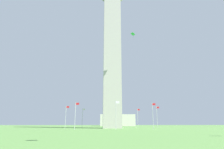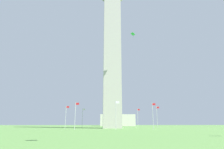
{
  "view_description": "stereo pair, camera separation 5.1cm",
  "coord_description": "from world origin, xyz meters",
  "px_view_note": "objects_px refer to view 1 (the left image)",
  "views": [
    {
      "loc": [
        -4.48,
        -70.23,
        1.76
      ],
      "look_at": [
        0.0,
        0.0,
        20.39
      ],
      "focal_mm": 29.63,
      "sensor_mm": 36.0,
      "label": 1
    },
    {
      "loc": [
        -4.43,
        -70.23,
        1.76
      ],
      "look_at": [
        0.0,
        0.0,
        20.39
      ],
      "focal_mm": 29.63,
      "sensor_mm": 36.0,
      "label": 2
    }
  ],
  "objects_px": {
    "flagpole_n": "(157,116)",
    "flagpole_e": "(110,117)",
    "flagpole_w": "(116,114)",
    "flagpole_nw": "(153,115)",
    "flagpole_se": "(83,117)",
    "flagpole_ne": "(138,117)",
    "flagpole_s": "(66,116)",
    "obelisk_monument": "(112,49)",
    "distant_building": "(117,120)",
    "flagpole_sw": "(75,114)",
    "kite_green_diamond": "(133,34)"
  },
  "relations": [
    {
      "from": "obelisk_monument",
      "to": "flagpole_ne",
      "type": "height_order",
      "value": "obelisk_monument"
    },
    {
      "from": "flagpole_nw",
      "to": "kite_green_diamond",
      "type": "bearing_deg",
      "value": 160.86
    },
    {
      "from": "flagpole_se",
      "to": "flagpole_sw",
      "type": "relative_size",
      "value": 1.0
    },
    {
      "from": "flagpole_e",
      "to": "distant_building",
      "type": "height_order",
      "value": "flagpole_e"
    },
    {
      "from": "flagpole_e",
      "to": "flagpole_se",
      "type": "bearing_deg",
      "value": -157.5
    },
    {
      "from": "flagpole_n",
      "to": "flagpole_sw",
      "type": "bearing_deg",
      "value": -157.5
    },
    {
      "from": "flagpole_n",
      "to": "flagpole_s",
      "type": "relative_size",
      "value": 1.0
    },
    {
      "from": "distant_building",
      "to": "flagpole_se",
      "type": "bearing_deg",
      "value": -112.33
    },
    {
      "from": "kite_green_diamond",
      "to": "flagpole_sw",
      "type": "bearing_deg",
      "value": -174.55
    },
    {
      "from": "flagpole_sw",
      "to": "kite_green_diamond",
      "type": "height_order",
      "value": "kite_green_diamond"
    },
    {
      "from": "flagpole_s",
      "to": "flagpole_w",
      "type": "relative_size",
      "value": 1.0
    },
    {
      "from": "flagpole_s",
      "to": "flagpole_w",
      "type": "height_order",
      "value": "same"
    },
    {
      "from": "flagpole_se",
      "to": "flagpole_nw",
      "type": "height_order",
      "value": "same"
    },
    {
      "from": "kite_green_diamond",
      "to": "flagpole_se",
      "type": "bearing_deg",
      "value": 130.29
    },
    {
      "from": "flagpole_ne",
      "to": "flagpole_sw",
      "type": "bearing_deg",
      "value": -135.0
    },
    {
      "from": "obelisk_monument",
      "to": "flagpole_s",
      "type": "relative_size",
      "value": 7.68
    },
    {
      "from": "flagpole_ne",
      "to": "flagpole_e",
      "type": "relative_size",
      "value": 1.0
    },
    {
      "from": "flagpole_ne",
      "to": "flagpole_s",
      "type": "bearing_deg",
      "value": -157.5
    },
    {
      "from": "flagpole_ne",
      "to": "flagpole_e",
      "type": "xyz_separation_m",
      "value": [
        -12.05,
        4.99,
        0.0
      ]
    },
    {
      "from": "flagpole_s",
      "to": "flagpole_n",
      "type": "bearing_deg",
      "value": -0.0
    },
    {
      "from": "flagpole_n",
      "to": "flagpole_e",
      "type": "height_order",
      "value": "same"
    },
    {
      "from": "obelisk_monument",
      "to": "flagpole_n",
      "type": "relative_size",
      "value": 7.68
    },
    {
      "from": "kite_green_diamond",
      "to": "flagpole_s",
      "type": "bearing_deg",
      "value": 156.79
    },
    {
      "from": "flagpole_s",
      "to": "flagpole_nw",
      "type": "bearing_deg",
      "value": -22.5
    },
    {
      "from": "kite_green_diamond",
      "to": "flagpole_w",
      "type": "bearing_deg",
      "value": -135.25
    },
    {
      "from": "flagpole_ne",
      "to": "flagpole_sw",
      "type": "height_order",
      "value": "same"
    },
    {
      "from": "flagpole_ne",
      "to": "flagpole_s",
      "type": "xyz_separation_m",
      "value": [
        -29.08,
        -12.05,
        0.0
      ]
    },
    {
      "from": "flagpole_w",
      "to": "flagpole_nw",
      "type": "bearing_deg",
      "value": 22.5
    },
    {
      "from": "obelisk_monument",
      "to": "flagpole_e",
      "type": "xyz_separation_m",
      "value": [
        0.06,
        17.03,
        -26.57
      ]
    },
    {
      "from": "flagpole_se",
      "to": "flagpole_ne",
      "type": "bearing_deg",
      "value": -0.0
    },
    {
      "from": "flagpole_e",
      "to": "kite_green_diamond",
      "type": "xyz_separation_m",
      "value": [
        6.85,
        -27.28,
        28.42
      ]
    },
    {
      "from": "obelisk_monument",
      "to": "kite_green_diamond",
      "type": "bearing_deg",
      "value": -56.0
    },
    {
      "from": "obelisk_monument",
      "to": "flagpole_s",
      "type": "xyz_separation_m",
      "value": [
        -16.97,
        0.0,
        -26.57
      ]
    },
    {
      "from": "flagpole_s",
      "to": "distant_building",
      "type": "height_order",
      "value": "flagpole_s"
    },
    {
      "from": "flagpole_w",
      "to": "distant_building",
      "type": "bearing_deg",
      "value": 84.63
    },
    {
      "from": "flagpole_ne",
      "to": "distant_building",
      "type": "bearing_deg",
      "value": 96.03
    },
    {
      "from": "flagpole_n",
      "to": "distant_building",
      "type": "bearing_deg",
      "value": 99.59
    },
    {
      "from": "flagpole_n",
      "to": "flagpole_ne",
      "type": "relative_size",
      "value": 1.0
    },
    {
      "from": "obelisk_monument",
      "to": "flagpole_ne",
      "type": "xyz_separation_m",
      "value": [
        12.1,
        12.05,
        -26.57
      ]
    },
    {
      "from": "flagpole_ne",
      "to": "flagpole_nw",
      "type": "relative_size",
      "value": 1.0
    },
    {
      "from": "obelisk_monument",
      "to": "flagpole_n",
      "type": "xyz_separation_m",
      "value": [
        17.09,
        0.0,
        -26.57
      ]
    },
    {
      "from": "flagpole_se",
      "to": "flagpole_s",
      "type": "height_order",
      "value": "same"
    },
    {
      "from": "flagpole_ne",
      "to": "flagpole_sw",
      "type": "relative_size",
      "value": 1.0
    },
    {
      "from": "flagpole_w",
      "to": "flagpole_s",
      "type": "bearing_deg",
      "value": 135.0
    },
    {
      "from": "flagpole_ne",
      "to": "kite_green_diamond",
      "type": "height_order",
      "value": "kite_green_diamond"
    },
    {
      "from": "obelisk_monument",
      "to": "flagpole_w",
      "type": "height_order",
      "value": "obelisk_monument"
    },
    {
      "from": "flagpole_nw",
      "to": "flagpole_s",
      "type": "bearing_deg",
      "value": 157.5
    },
    {
      "from": "flagpole_n",
      "to": "flagpole_se",
      "type": "relative_size",
      "value": 1.0
    },
    {
      "from": "flagpole_s",
      "to": "flagpole_ne",
      "type": "bearing_deg",
      "value": 22.5
    },
    {
      "from": "flagpole_n",
      "to": "flagpole_se",
      "type": "xyz_separation_m",
      "value": [
        -29.08,
        12.05,
        0.0
      ]
    }
  ]
}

